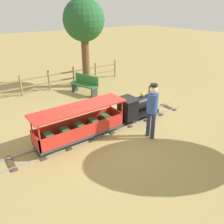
# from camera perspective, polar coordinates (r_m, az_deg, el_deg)

# --- Properties ---
(ground_plane) EXTENTS (60.00, 60.00, 0.00)m
(ground_plane) POSITION_cam_1_polar(r_m,az_deg,el_deg) (7.08, -0.64, -4.23)
(ground_plane) COLOR #A38C51
(track) EXTENTS (0.68, 6.40, 0.04)m
(track) POSITION_cam_1_polar(r_m,az_deg,el_deg) (7.02, -1.32, -4.35)
(track) COLOR gray
(track) RESTS_ON ground_plane
(locomotive) EXTENTS (0.64, 1.45, 1.01)m
(locomotive) POSITION_cam_1_polar(r_m,az_deg,el_deg) (7.50, 6.30, 1.52)
(locomotive) COLOR black
(locomotive) RESTS_ON ground_plane
(passenger_car) EXTENTS (0.74, 2.70, 0.97)m
(passenger_car) POSITION_cam_1_polar(r_m,az_deg,el_deg) (6.42, -7.96, -3.52)
(passenger_car) COLOR #3F3F3F
(passenger_car) RESTS_ON ground_plane
(conductor_person) EXTENTS (0.30, 0.30, 1.62)m
(conductor_person) POSITION_cam_1_polar(r_m,az_deg,el_deg) (6.31, 10.09, 1.22)
(conductor_person) COLOR #282D47
(conductor_person) RESTS_ON ground_plane
(park_bench) EXTENTS (1.36, 0.76, 0.82)m
(park_bench) POSITION_cam_1_polar(r_m,az_deg,el_deg) (9.83, -6.86, 6.87)
(park_bench) COLOR #2D6B33
(park_bench) RESTS_ON ground_plane
(oak_tree_near) EXTENTS (1.78, 1.78, 3.82)m
(oak_tree_near) POSITION_cam_1_polar(r_m,az_deg,el_deg) (10.39, -7.11, 21.61)
(oak_tree_near) COLOR brown
(oak_tree_near) RESTS_ON ground_plane
(fence_section) EXTENTS (0.08, 7.48, 0.90)m
(fence_section) POSITION_cam_1_polar(r_m,az_deg,el_deg) (10.57, -15.64, 7.81)
(fence_section) COLOR #93754C
(fence_section) RESTS_ON ground_plane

